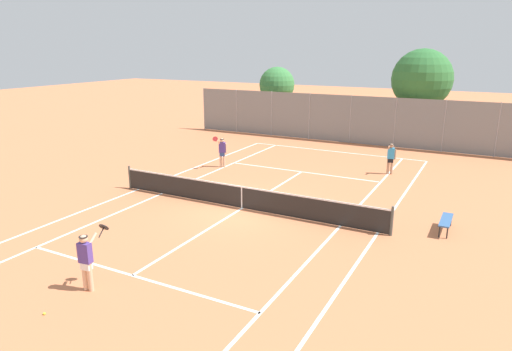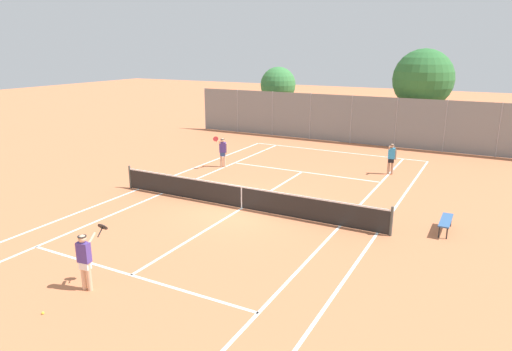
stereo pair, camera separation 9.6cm
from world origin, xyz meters
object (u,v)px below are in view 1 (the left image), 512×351
at_px(player_far_right, 391,157).
at_px(loose_tennis_ball_0, 292,201).
at_px(courtside_bench, 446,221).
at_px(tree_behind_left, 277,86).
at_px(tree_behind_right, 423,80).
at_px(tennis_net, 242,197).
at_px(loose_tennis_ball_1, 265,149).
at_px(loose_tennis_ball_2, 44,314).
at_px(player_near_side, 86,258).
at_px(player_far_left, 222,151).

xyz_separation_m(player_far_right, loose_tennis_ball_0, (-2.70, -6.40, -0.88)).
distance_m(loose_tennis_ball_0, courtside_bench, 6.13).
distance_m(tree_behind_left, tree_behind_right, 11.57).
xyz_separation_m(tennis_net, loose_tennis_ball_1, (-4.15, 10.31, -0.48)).
bearing_deg(tennis_net, tree_behind_right, 76.42).
height_order(loose_tennis_ball_1, loose_tennis_ball_2, same).
distance_m(tennis_net, courtside_bench, 7.68).
bearing_deg(loose_tennis_ball_0, tree_behind_left, 117.31).
height_order(player_near_side, loose_tennis_ball_2, player_near_side).
distance_m(player_near_side, player_far_left, 13.38).
relative_size(player_near_side, player_far_left, 1.00).
bearing_deg(player_far_left, tree_behind_right, 54.84).
bearing_deg(player_far_left, player_far_right, 18.54).
relative_size(loose_tennis_ball_2, courtside_bench, 0.04).
bearing_deg(loose_tennis_ball_2, player_near_side, 88.06).
height_order(tennis_net, player_far_left, player_far_left).
bearing_deg(tree_behind_right, player_far_left, -125.16).
distance_m(tennis_net, tree_behind_right, 18.05).
height_order(tennis_net, player_near_side, player_near_side).
bearing_deg(player_near_side, tennis_net, 86.44).
height_order(player_far_left, loose_tennis_ball_1, player_far_left).
distance_m(player_near_side, loose_tennis_ball_1, 18.26).
xyz_separation_m(player_near_side, tree_behind_left, (-6.82, 26.25, 2.41)).
bearing_deg(courtside_bench, loose_tennis_ball_0, 175.72).
relative_size(player_near_side, tree_behind_left, 0.37).
xyz_separation_m(player_far_left, loose_tennis_ball_0, (5.70, -3.58, -0.89)).
distance_m(player_far_left, tree_behind_right, 14.89).
height_order(tennis_net, loose_tennis_ball_0, tennis_net).
relative_size(player_far_left, player_far_right, 1.11).
bearing_deg(player_near_side, courtside_bench, 47.60).
xyz_separation_m(player_far_right, tree_behind_right, (-0.03, 9.06, 3.30)).
bearing_deg(loose_tennis_ball_1, tree_behind_right, 39.58).
bearing_deg(loose_tennis_ball_2, courtside_bench, 51.54).
height_order(player_far_left, tree_behind_left, tree_behind_left).
height_order(player_far_right, loose_tennis_ball_0, player_far_right).
height_order(loose_tennis_ball_0, courtside_bench, courtside_bench).
distance_m(loose_tennis_ball_0, loose_tennis_ball_2, 10.83).
bearing_deg(tree_behind_left, loose_tennis_ball_0, -62.69).
bearing_deg(courtside_bench, player_near_side, -132.40).
relative_size(player_far_left, loose_tennis_ball_1, 26.88).
distance_m(player_near_side, tree_behind_left, 27.23).
bearing_deg(loose_tennis_ball_0, loose_tennis_ball_1, 123.25).
bearing_deg(loose_tennis_ball_2, player_far_right, 74.59).
bearing_deg(tree_behind_right, loose_tennis_ball_0, -99.79).
distance_m(player_far_right, loose_tennis_ball_1, 8.66).
bearing_deg(loose_tennis_ball_1, player_far_right, -14.76).
height_order(loose_tennis_ball_0, tree_behind_left, tree_behind_left).
bearing_deg(loose_tennis_ball_1, courtside_bench, -37.65).
height_order(player_far_right, courtside_bench, player_far_right).
bearing_deg(tree_behind_left, player_near_side, -75.44).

